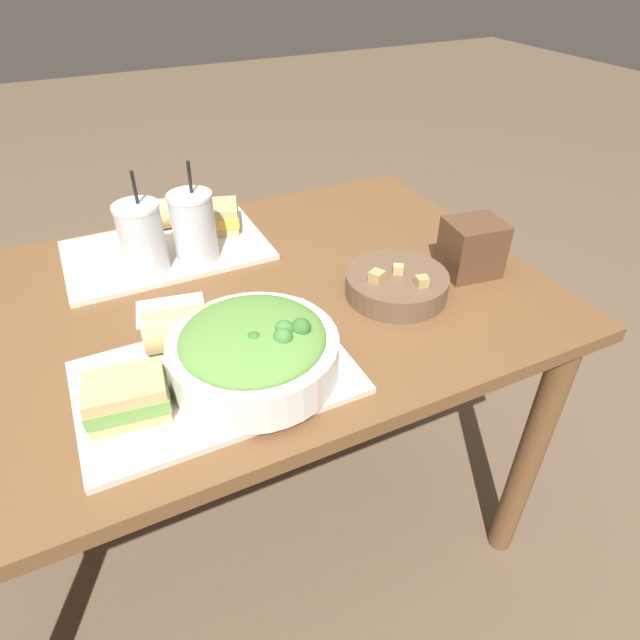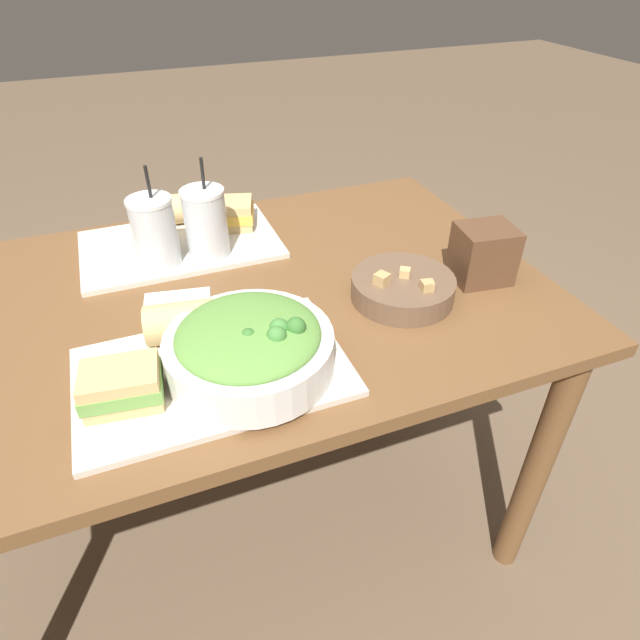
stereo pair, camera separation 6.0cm
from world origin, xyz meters
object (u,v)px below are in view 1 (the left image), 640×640
Objects in this scene: drink_cup_dark at (143,240)px; napkin_folded at (171,310)px; soup_bowl at (397,284)px; baguette_near at (181,329)px; drink_cup_red at (194,229)px; sandwich_far at (211,217)px; salad_bowl at (254,350)px; chip_bag at (472,248)px; sandwich_near at (127,397)px; baguette_far at (179,211)px.

napkin_folded is at bearing -86.77° from drink_cup_dark.
drink_cup_dark reaches higher than soup_bowl.
drink_cup_red is at bearing -11.31° from baguette_near.
sandwich_far is (0.17, 0.40, -0.00)m from baguette_near.
salad_bowl and chip_bag have the same top height.
sandwich_near is 0.47m from drink_cup_red.
baguette_far is at bearing 145.21° from chip_bag.
soup_bowl is at bearing -140.71° from baguette_far.
sandwich_near is 0.85× the size of sandwich_far.
baguette_far is 0.69m from chip_bag.
sandwich_far is at bearing 80.97° from salad_bowl.
sandwich_near is 1.03× the size of chip_bag.
baguette_far is at bearing 87.98° from salad_bowl.
baguette_near is 0.85× the size of sandwich_far.
salad_bowl is 2.19× the size of chip_bag.
baguette_near is at bearing 55.34° from sandwich_near.
baguette_far is 0.79× the size of napkin_folded.
drink_cup_dark is (-0.00, 0.29, 0.03)m from baguette_near.
baguette_far is 0.35m from napkin_folded.
salad_bowl is 0.41m from drink_cup_red.
sandwich_near is 0.90× the size of napkin_folded.
sandwich_far is 0.69× the size of drink_cup_red.
napkin_folded is (-0.10, -0.33, -0.05)m from baguette_far.
salad_bowl is at bearing -92.22° from drink_cup_red.
sandwich_near is at bearing 164.47° from baguette_far.
drink_cup_red is 1.75× the size of chip_bag.
sandwich_far is (-0.26, 0.42, 0.02)m from soup_bowl.
napkin_folded is at bearing 108.50° from salad_bowl.
chip_bag is (0.62, -0.01, 0.01)m from baguette_near.
sandwich_far is at bearing 68.93° from sandwich_near.
chip_bag is at bearing 12.39° from salad_bowl.
drink_cup_red is at bearing -102.88° from sandwich_far.
drink_cup_red is at bearing 137.52° from soup_bowl.
sandwich_far is (0.08, 0.53, -0.02)m from salad_bowl.
drink_cup_dark is at bearing 102.90° from salad_bowl.
drink_cup_dark reaches higher than chip_bag.
salad_bowl is 0.36m from soup_bowl.
soup_bowl is 0.45m from napkin_folded.
soup_bowl is 0.19m from chip_bag.
chip_bag reaches higher than soup_bowl.
drink_cup_dark reaches higher than salad_bowl.
chip_bag is (0.62, -0.29, -0.02)m from drink_cup_dark.
drink_cup_dark is at bearing 162.75° from chip_bag.
salad_bowl is 2.13× the size of baguette_near.
drink_cup_dark is 1.74× the size of chip_bag.
soup_bowl is at bearing -34.45° from drink_cup_dark.
chip_bag is at bearing -12.50° from napkin_folded.
salad_bowl is 2.12× the size of sandwich_near.
baguette_near is 0.29m from drink_cup_dark.
baguette_near is at bearing -89.40° from drink_cup_dark.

